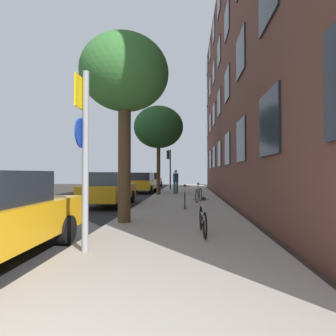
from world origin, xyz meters
name	(u,v)px	position (x,y,z in m)	size (l,w,h in m)	color
ground_plane	(128,198)	(-2.40, 15.00, 0.00)	(41.80, 41.80, 0.00)	#332D28
road_asphalt	(96,198)	(-4.50, 15.00, 0.01)	(7.00, 38.00, 0.01)	#232326
sidewalk	(184,198)	(1.10, 15.00, 0.06)	(4.20, 38.00, 0.12)	#9E9389
building_facade	(227,77)	(3.69, 14.50, 7.30)	(0.56, 27.00, 14.57)	brown
sign_post	(84,147)	(-0.59, 3.52, 2.09)	(0.15, 0.60, 3.40)	gray
traffic_light	(169,162)	(-0.35, 22.27, 2.57)	(0.43, 0.24, 3.57)	black
tree_near	(125,76)	(-0.56, 6.51, 4.53)	(2.68, 2.68, 5.63)	#4C3823
tree_far	(159,127)	(-0.69, 16.76, 4.75)	(3.41, 3.41, 6.10)	#4C3823
bicycle_0	(203,220)	(1.71, 5.09, 0.47)	(0.42, 1.58, 0.89)	black
bicycle_1	(185,198)	(1.21, 10.04, 0.51)	(0.42, 1.71, 0.98)	black
bicycle_2	(199,194)	(1.89, 12.27, 0.50)	(0.52, 1.60, 0.97)	black
pedestrian_0	(176,180)	(0.46, 17.63, 1.09)	(0.43, 0.43, 1.70)	#33594C
car_1	(109,188)	(-2.47, 11.27, 0.84)	(1.80, 4.35, 1.62)	orange
car_2	(143,182)	(-2.26, 19.61, 0.84)	(1.90, 3.97, 1.62)	orange
car_3	(152,180)	(-2.67, 27.95, 0.84)	(2.02, 4.02, 1.62)	red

